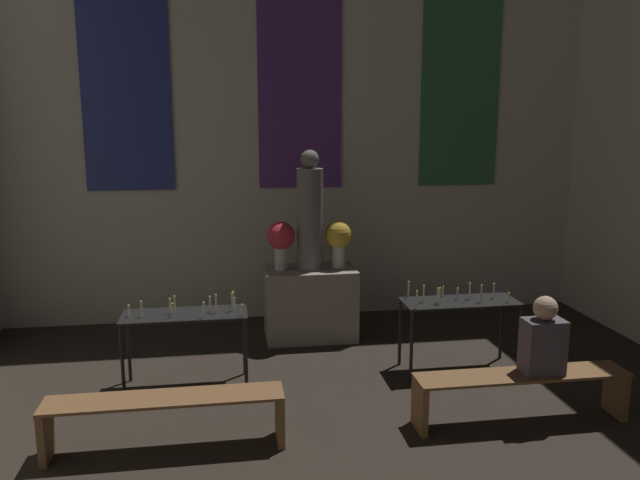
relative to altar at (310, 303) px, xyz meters
name	(u,v)px	position (x,y,z in m)	size (l,w,h in m)	color
wall_back	(299,109)	(0.00, 1.00, 2.42)	(8.20, 0.16, 5.67)	beige
altar	(310,303)	(0.00, 0.00, 0.00)	(1.12, 0.69, 0.90)	gray
statue	(310,214)	(0.00, 0.00, 1.13)	(0.32, 0.32, 1.47)	slate
flower_vase_left	(281,239)	(-0.36, 0.00, 0.83)	(0.35, 0.35, 0.60)	beige
flower_vase_right	(339,238)	(0.36, 0.00, 0.83)	(0.35, 0.35, 0.60)	beige
candle_rack_left	(186,322)	(-1.46, -1.28, 0.24)	(1.26, 0.49, 0.99)	black
candle_rack_right	(459,309)	(1.46, -1.28, 0.24)	(1.26, 0.49, 0.99)	black
pew_back_left	(165,412)	(-1.57, -2.55, -0.11)	(1.96, 0.36, 0.47)	brown
pew_back_right	(521,387)	(1.57, -2.55, -0.11)	(1.96, 0.36, 0.47)	brown
person_seated	(543,339)	(1.76, -2.55, 0.34)	(0.36, 0.24, 0.71)	#564C56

